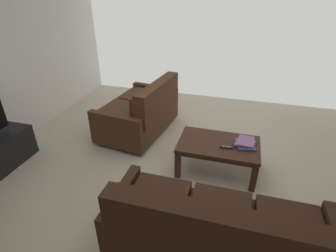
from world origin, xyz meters
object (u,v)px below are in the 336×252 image
(loveseat_near, at_px, (142,111))
(coffee_table, at_px, (218,147))
(sofa_main, at_px, (217,234))
(tv_remote, at_px, (226,147))
(book_stack, at_px, (245,143))

(loveseat_near, xyz_separation_m, coffee_table, (-1.33, 0.72, -0.01))
(loveseat_near, bearing_deg, sofa_main, 125.57)
(coffee_table, height_order, tv_remote, tv_remote)
(loveseat_near, xyz_separation_m, tv_remote, (-1.44, 0.81, 0.07))
(sofa_main, height_order, book_stack, sofa_main)
(book_stack, relative_size, tv_remote, 1.98)
(book_stack, xyz_separation_m, tv_remote, (0.22, 0.13, -0.02))
(loveseat_near, bearing_deg, coffee_table, 151.57)
(loveseat_near, xyz_separation_m, book_stack, (-1.66, 0.68, 0.09))
(book_stack, height_order, tv_remote, book_stack)
(coffee_table, xyz_separation_m, tv_remote, (-0.10, 0.09, 0.08))
(book_stack, bearing_deg, loveseat_near, -22.21)
(sofa_main, relative_size, book_stack, 5.97)
(loveseat_near, bearing_deg, tv_remote, 150.59)
(coffee_table, relative_size, book_stack, 3.17)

